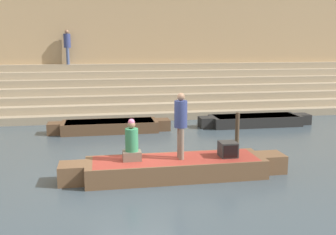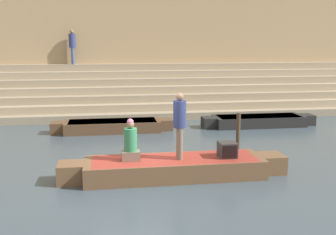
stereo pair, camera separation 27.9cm
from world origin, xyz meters
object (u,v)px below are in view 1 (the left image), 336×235
person_rowing (132,144)px  mooring_post (237,134)px  moored_boat_shore (255,120)px  person_on_steps (67,44)px  tv_set (228,149)px  person_standing (181,121)px  moored_boat_distant (110,126)px  rowboat_main (176,167)px

person_rowing → mooring_post: bearing=28.6°
moored_boat_shore → person_on_steps: (-8.25, 5.56, 3.24)m
tv_set → person_standing: bearing=172.6°
moored_boat_distant → person_rowing: bearing=-88.0°
rowboat_main → person_standing: bearing=0.6°
rowboat_main → moored_boat_shore: (4.72, 5.96, -0.03)m
person_standing → person_rowing: size_ratio=1.59×
moored_boat_shore → mooring_post: (-2.38, -4.26, 0.46)m
rowboat_main → mooring_post: size_ratio=4.40×
person_standing → rowboat_main: bearing=172.7°
person_rowing → person_standing: bearing=0.7°
person_on_steps → mooring_post: bearing=14.8°
moored_boat_shore → mooring_post: 4.90m
person_standing → mooring_post: bearing=31.8°
person_rowing → moored_boat_distant: (-0.41, 5.77, -0.72)m
person_standing → mooring_post: size_ratio=1.27×
mooring_post → person_on_steps: person_on_steps is taller
tv_set → moored_boat_shore: (3.27, 6.02, -0.48)m
moored_boat_shore → mooring_post: mooring_post is taller
rowboat_main → tv_set: 1.51m
person_standing → moored_boat_distant: size_ratio=0.36×
moored_boat_shore → person_standing: bearing=-126.8°
person_standing → moored_boat_shore: size_ratio=0.35×
person_standing → tv_set: person_standing is taller
mooring_post → person_on_steps: size_ratio=0.78×
rowboat_main → moored_boat_shore: bearing=53.7°
person_rowing → moored_boat_shore: bearing=48.6°
rowboat_main → person_rowing: 1.36m
moored_boat_distant → tv_set: bearing=-64.9°
rowboat_main → mooring_post: (2.34, 1.71, 0.43)m
rowboat_main → mooring_post: bearing=38.1°
moored_boat_distant → mooring_post: size_ratio=3.52×
moored_boat_distant → moored_boat_shore: bearing=-0.9°
rowboat_main → person_standing: (0.13, -0.00, 1.27)m
mooring_post → person_on_steps: (-5.87, 9.81, 2.78)m
person_rowing → moored_boat_shore: size_ratio=0.22×
person_rowing → person_on_steps: size_ratio=0.62×
person_standing → moored_boat_distant: 6.22m
moored_boat_distant → person_on_steps: 6.83m
moored_boat_shore → moored_boat_distant: size_ratio=1.02×
moored_boat_distant → person_on_steps: (-1.95, 5.69, 3.24)m
tv_set → person_on_steps: 12.90m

